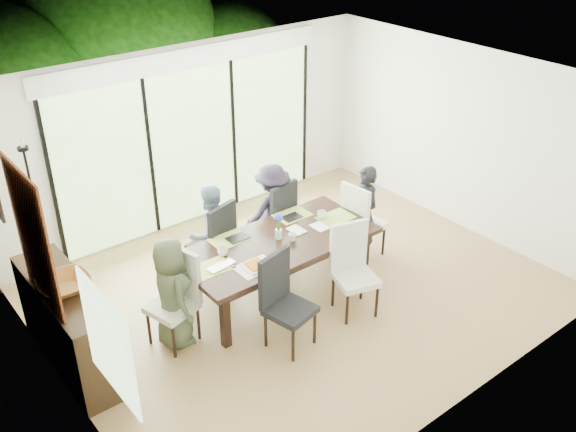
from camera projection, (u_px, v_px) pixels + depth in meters
floor at (300, 292)px, 8.24m from camera, size 6.00×5.00×0.01m
ceiling at (302, 87)px, 6.93m from camera, size 6.00×5.00×0.01m
wall_back at (191, 136)px, 9.30m from camera, size 6.00×0.02×2.70m
wall_front at (475, 297)px, 5.87m from camera, size 6.00×0.02×2.70m
wall_left at (51, 291)px, 5.95m from camera, size 0.02×5.00×2.70m
wall_right at (462, 138)px, 9.22m from camera, size 0.02×5.00×2.70m
glass_doors at (193, 146)px, 9.35m from camera, size 4.20×0.02×2.30m
blinds_header at (187, 58)px, 8.71m from camera, size 4.40×0.06×0.28m
mullion_a at (52, 186)px, 8.20m from camera, size 0.05×0.04×2.30m
mullion_b at (151, 159)px, 8.96m from camera, size 0.05×0.04×2.30m
mullion_c at (234, 135)px, 9.72m from camera, size 0.05×0.04×2.30m
mullion_d at (304, 116)px, 10.49m from camera, size 0.05×0.04×2.30m
side_window at (109, 343)px, 5.07m from camera, size 0.02×0.90×1.00m
deck at (170, 199)px, 10.59m from camera, size 6.00×1.80×0.10m
rail_top at (143, 151)px, 10.85m from camera, size 6.00×0.08×0.06m
foliage_left at (4, 107)px, 10.12m from camera, size 3.20×3.20×3.20m
foliage_mid at (114, 54)px, 11.56m from camera, size 4.00×4.00×4.00m
foliage_right at (224, 75)px, 12.25m from camera, size 2.80×2.80×2.80m
foliage_far at (47, 65)px, 11.58m from camera, size 3.60×3.60×3.60m
table_top at (278, 243)px, 7.84m from camera, size 2.49×1.14×0.06m
table_apron at (278, 250)px, 7.89m from camera, size 2.28×0.93×0.10m
table_leg_fl at (225, 320)px, 7.15m from camera, size 0.09×0.09×0.72m
table_leg_fr at (364, 255)px, 8.33m from camera, size 0.09×0.09×0.72m
table_leg_bl at (186, 285)px, 7.74m from camera, size 0.09×0.09×0.72m
table_leg_br at (321, 229)px, 8.92m from camera, size 0.09×0.09×0.72m
chair_left_end at (171, 301)px, 7.11m from camera, size 0.58×0.58×1.14m
chair_right_end at (365, 219)px, 8.75m from camera, size 0.52×0.52×1.14m
chair_far_left at (210, 239)px, 8.27m from camera, size 0.59×0.59×1.14m
chair_far_right at (272, 216)px, 8.81m from camera, size 0.54×0.54×1.14m
chair_near_left at (290, 304)px, 7.06m from camera, size 0.57×0.57×1.14m
chair_near_right at (356, 272)px, 7.61m from camera, size 0.60×0.60×1.14m
person_left_end at (172, 293)px, 7.08m from camera, size 0.47×0.67×1.34m
person_right_end at (364, 213)px, 8.69m from camera, size 0.52×0.70×1.34m
person_far_left at (211, 233)px, 8.21m from camera, size 0.63×0.40×1.34m
person_far_right at (273, 210)px, 8.75m from camera, size 0.65×0.44×1.34m
placemat_left at (212, 268)px, 7.31m from camera, size 0.46×0.33×0.01m
placemat_right at (336, 217)px, 8.34m from camera, size 0.46×0.33×0.01m
placemat_far_l at (229, 240)px, 7.86m from camera, size 0.46×0.33×0.01m
placemat_far_r at (292, 215)px, 8.40m from camera, size 0.46×0.33×0.01m
placemat_paper at (256, 267)px, 7.32m from camera, size 0.46×0.33×0.01m
tablet_far_l at (238, 238)px, 7.87m from camera, size 0.27×0.19×0.01m
tablet_far_r at (292, 217)px, 8.34m from camera, size 0.25×0.18×0.01m
papers at (324, 225)px, 8.18m from camera, size 0.31×0.23×0.00m
platter_base at (256, 266)px, 7.32m from camera, size 0.27×0.27×0.02m
platter_snacks at (256, 265)px, 7.31m from camera, size 0.21×0.21×0.01m
vase at (279, 234)px, 7.86m from camera, size 0.08×0.08×0.12m
hyacinth_stems at (278, 225)px, 7.80m from camera, size 0.04×0.04×0.17m
hyacinth_blooms at (278, 218)px, 7.75m from camera, size 0.11×0.11×0.11m
laptop at (224, 268)px, 7.29m from camera, size 0.37×0.26×0.03m
cup_a at (223, 252)px, 7.53m from camera, size 0.18×0.18×0.10m
cup_b at (293, 237)px, 7.82m from camera, size 0.14×0.14×0.10m
cup_c at (322, 215)px, 8.31m from camera, size 0.18×0.18×0.10m
book at (291, 232)px, 8.00m from camera, size 0.17×0.23×0.02m
sideboard at (70, 324)px, 6.86m from camera, size 0.50×1.79×1.00m
bowl at (65, 285)px, 6.51m from camera, size 0.53×0.53×0.13m
candlestick_base at (49, 269)px, 6.84m from camera, size 0.11×0.11×0.04m
candlestick_shaft at (37, 212)px, 6.50m from camera, size 0.03×0.03×1.39m
candlestick_pan at (23, 148)px, 6.17m from camera, size 0.11×0.11×0.03m
candle at (22, 142)px, 6.13m from camera, size 0.04×0.04×0.11m
tapestry at (33, 240)px, 6.07m from camera, size 0.02×1.00×1.50m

